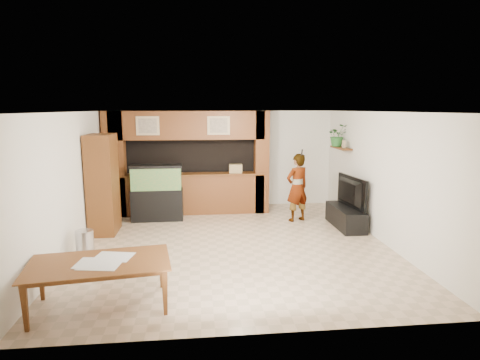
{
  "coord_description": "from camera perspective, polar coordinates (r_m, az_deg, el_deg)",
  "views": [
    {
      "loc": [
        -0.67,
        -7.6,
        2.67
      ],
      "look_at": [
        0.2,
        0.6,
        1.19
      ],
      "focal_mm": 30.0,
      "sensor_mm": 36.0,
      "label": 1
    }
  ],
  "objects": [
    {
      "name": "aquarium",
      "position": [
        9.81,
        -11.72,
        -1.86
      ],
      "size": [
        1.21,
        0.45,
        1.34
      ],
      "rotation": [
        0.0,
        0.0,
        0.01
      ],
      "color": "black",
      "rests_on": "floor"
    },
    {
      "name": "wall_back",
      "position": [
        10.95,
        -2.51,
        3.0
      ],
      "size": [
        6.0,
        0.0,
        6.0
      ],
      "primitive_type": "plane",
      "rotation": [
        1.57,
        0.0,
        0.0
      ],
      "color": "white",
      "rests_on": "floor"
    },
    {
      "name": "wall_shelf",
      "position": [
        10.22,
        14.16,
        4.44
      ],
      "size": [
        0.25,
        0.9,
        0.04
      ],
      "primitive_type": "cube",
      "color": "brown",
      "rests_on": "wall_right"
    },
    {
      "name": "photo_frame",
      "position": [
        10.03,
        14.56,
        4.95
      ],
      "size": [
        0.05,
        0.14,
        0.18
      ],
      "primitive_type": "cube",
      "rotation": [
        0.0,
        0.0,
        0.16
      ],
      "color": "tan",
      "rests_on": "wall_shelf"
    },
    {
      "name": "potted_plant",
      "position": [
        10.37,
        13.69,
        6.2
      ],
      "size": [
        0.56,
        0.5,
        0.56
      ],
      "primitive_type": "imported",
      "rotation": [
        0.0,
        0.0,
        0.14
      ],
      "color": "#29672B",
      "rests_on": "wall_shelf"
    },
    {
      "name": "counter_box",
      "position": [
        10.21,
        -0.63,
        1.63
      ],
      "size": [
        0.34,
        0.24,
        0.22
      ],
      "primitive_type": "cube",
      "rotation": [
        0.0,
        0.0,
        -0.05
      ],
      "color": "#9E8356",
      "rests_on": "partition"
    },
    {
      "name": "tv_stand",
      "position": [
        9.45,
        14.79,
        -5.12
      ],
      "size": [
        0.5,
        1.37,
        0.46
      ],
      "primitive_type": "cube",
      "color": "black",
      "rests_on": "floor"
    },
    {
      "name": "person",
      "position": [
        9.6,
        8.13,
        -1.07
      ],
      "size": [
        0.69,
        0.58,
        1.62
      ],
      "primitive_type": "imported",
      "rotation": [
        0.0,
        0.0,
        3.53
      ],
      "color": "#987453",
      "rests_on": "floor"
    },
    {
      "name": "wall_clock",
      "position": [
        8.93,
        -21.0,
        4.58
      ],
      "size": [
        0.05,
        0.25,
        0.25
      ],
      "color": "black",
      "rests_on": "wall_left"
    },
    {
      "name": "floor",
      "position": [
        8.08,
        -0.98,
        -9.1
      ],
      "size": [
        6.5,
        6.5,
        0.0
      ],
      "primitive_type": "plane",
      "color": "tan",
      "rests_on": "ground"
    },
    {
      "name": "trash_can",
      "position": [
        7.63,
        -21.17,
        -8.74
      ],
      "size": [
        0.31,
        0.31,
        0.56
      ],
      "primitive_type": "cylinder",
      "color": "#B2B2B7",
      "rests_on": "floor"
    },
    {
      "name": "newspaper_b",
      "position": [
        5.72,
        -19.63,
        -11.09
      ],
      "size": [
        0.59,
        0.46,
        0.01
      ],
      "primitive_type": "cube",
      "rotation": [
        0.0,
        0.0,
        -0.13
      ],
      "color": "silver",
      "rests_on": "dining_table"
    },
    {
      "name": "dining_table",
      "position": [
        5.85,
        -19.24,
        -14.02
      ],
      "size": [
        1.96,
        1.27,
        0.65
      ],
      "primitive_type": "imported",
      "rotation": [
        0.0,
        0.0,
        0.14
      ],
      "color": "brown",
      "rests_on": "floor"
    },
    {
      "name": "ceiling",
      "position": [
        7.63,
        -1.04,
        9.68
      ],
      "size": [
        6.5,
        6.5,
        0.0
      ],
      "primitive_type": "plane",
      "color": "white",
      "rests_on": "wall_back"
    },
    {
      "name": "partition",
      "position": [
        10.33,
        -7.57,
        2.56
      ],
      "size": [
        4.2,
        0.99,
        2.6
      ],
      "color": "brown",
      "rests_on": "floor"
    },
    {
      "name": "television",
      "position": [
        9.32,
        14.95,
        -1.67
      ],
      "size": [
        0.31,
        1.24,
        0.71
      ],
      "primitive_type": "imported",
      "rotation": [
        0.0,
        0.0,
        1.7
      ],
      "color": "black",
      "rests_on": "tv_stand"
    },
    {
      "name": "wall_left",
      "position": [
        8.06,
        -22.76,
        -0.38
      ],
      "size": [
        0.0,
        6.5,
        6.5
      ],
      "primitive_type": "plane",
      "rotation": [
        1.57,
        0.0,
        1.57
      ],
      "color": "white",
      "rests_on": "floor"
    },
    {
      "name": "microphone",
      "position": [
        9.33,
        8.8,
        3.89
      ],
      "size": [
        0.03,
        0.09,
        0.15
      ],
      "primitive_type": "cylinder",
      "rotation": [
        0.44,
        0.0,
        0.0
      ],
      "color": "black",
      "rests_on": "person"
    },
    {
      "name": "newspaper_c",
      "position": [
        5.88,
        -17.54,
        -10.36
      ],
      "size": [
        0.56,
        0.46,
        0.01
      ],
      "primitive_type": "cube",
      "rotation": [
        0.0,
        0.0,
        -0.21
      ],
      "color": "silver",
      "rests_on": "dining_table"
    },
    {
      "name": "pantry_cabinet",
      "position": [
        9.06,
        -18.91,
        -0.56
      ],
      "size": [
        0.53,
        0.87,
        2.13
      ],
      "primitive_type": "cube",
      "color": "brown",
      "rests_on": "floor"
    },
    {
      "name": "newspaper_a",
      "position": [
        5.65,
        -19.31,
        -11.34
      ],
      "size": [
        0.57,
        0.45,
        0.01
      ],
      "primitive_type": "cube",
      "rotation": [
        0.0,
        0.0,
        -0.16
      ],
      "color": "silver",
      "rests_on": "dining_table"
    },
    {
      "name": "wall_right",
      "position": [
        8.55,
        19.46,
        0.39
      ],
      "size": [
        0.0,
        6.5,
        6.5
      ],
      "primitive_type": "plane",
      "rotation": [
        1.57,
        0.0,
        -1.57
      ],
      "color": "white",
      "rests_on": "floor"
    }
  ]
}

